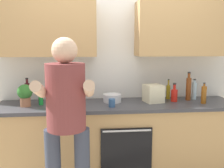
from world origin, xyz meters
TOP-DOWN VIEW (x-y plane):
  - back_wall_unit at (-0.00, 0.27)m, footprint 4.00×0.39m
  - counter at (0.00, -0.00)m, footprint 2.84×0.67m
  - person_standing at (-0.54, -0.71)m, footprint 0.49×0.45m
  - bottle_wine at (-1.07, 0.15)m, footprint 0.06×0.06m
  - bottle_syrup at (1.01, -0.09)m, footprint 0.06×0.06m
  - bottle_soda at (-0.89, 0.03)m, footprint 0.05×0.05m
  - bottle_water at (0.99, 0.15)m, footprint 0.06×0.06m
  - bottle_vinegar at (0.89, 0.10)m, footprint 0.06×0.06m
  - bottle_oil at (0.67, 0.20)m, footprint 0.05×0.05m
  - bottle_hotsauce at (0.70, 0.05)m, footprint 0.08×0.08m
  - cup_ceramic at (-0.62, 0.09)m, footprint 0.07×0.07m
  - cup_tea at (-0.09, -0.15)m, footprint 0.07×0.07m
  - mixing_bowl at (-0.06, 0.09)m, footprint 0.22×0.22m
  - potted_herb at (-1.05, -0.03)m, footprint 0.17×0.17m
  - grocery_bag_rice at (0.43, 0.04)m, footprint 0.24×0.25m

SIDE VIEW (x-z plane):
  - counter at x=0.00m, z-range 0.00..0.90m
  - cup_tea at x=-0.09m, z-range 0.90..0.99m
  - mixing_bowl at x=-0.06m, z-range 0.90..1.00m
  - cup_ceramic at x=-0.62m, z-range 0.90..1.01m
  - person_standing at x=-0.54m, z-range 0.15..1.80m
  - bottle_hotsauce at x=0.70m, z-range 0.87..1.10m
  - bottle_oil at x=0.67m, z-range 0.87..1.12m
  - bottle_soda at x=-0.89m, z-range 0.88..1.12m
  - grocery_bag_rice at x=0.43m, z-range 0.90..1.11m
  - bottle_syrup at x=1.01m, z-range 0.88..1.13m
  - bottle_water at x=0.99m, z-range 0.88..1.14m
  - bottle_wine at x=-1.07m, z-range 0.88..1.18m
  - potted_herb at x=-1.05m, z-range 0.92..1.17m
  - bottle_vinegar at x=0.89m, z-range 0.88..1.23m
  - back_wall_unit at x=0.00m, z-range 0.25..2.75m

